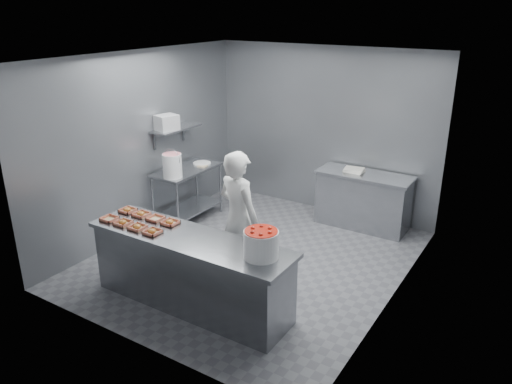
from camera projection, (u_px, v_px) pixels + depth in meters
floor at (252, 259)px, 7.12m from camera, size 4.50×4.50×0.00m
ceiling at (252, 57)px, 6.13m from camera, size 4.50×4.50×0.00m
wall_back at (324, 131)px, 8.41m from camera, size 4.00×0.04×2.80m
wall_left at (142, 144)px, 7.62m from camera, size 0.04×4.50×2.80m
wall_right at (401, 194)px, 5.63m from camera, size 0.04×4.50×2.80m
service_counter at (191, 271)px, 5.89m from camera, size 2.60×0.70×0.90m
prep_table at (187, 186)px, 8.21m from camera, size 0.60×1.20×0.90m
back_counter at (363, 200)px, 8.02m from camera, size 1.50×0.60×0.90m
wall_shelf at (176, 128)px, 7.95m from camera, size 0.35×0.90×0.03m
tray_0 at (109, 219)px, 6.17m from camera, size 0.19×0.18×0.04m
tray_1 at (123, 223)px, 6.05m from camera, size 0.19×0.18×0.06m
tray_2 at (137, 227)px, 5.93m from camera, size 0.19×0.18×0.06m
tray_3 at (152, 232)px, 5.82m from camera, size 0.19×0.18×0.06m
tray_4 at (128, 210)px, 6.42m from camera, size 0.19×0.18×0.06m
tray_5 at (141, 214)px, 6.30m from camera, size 0.19×0.18×0.06m
tray_6 at (156, 218)px, 6.18m from camera, size 0.19×0.18×0.04m
tray_7 at (170, 222)px, 6.06m from camera, size 0.19×0.18×0.06m
worker at (239, 218)px, 6.29m from camera, size 0.72×0.56×1.76m
strawberry_tub at (261, 243)px, 5.22m from camera, size 0.37×0.37×0.31m
glaze_bucket at (172, 165)px, 7.64m from camera, size 0.31×0.29×0.45m
bucket_lid at (202, 163)px, 8.34m from camera, size 0.38×0.38×0.02m
rag at (202, 166)px, 8.22m from camera, size 0.16×0.14×0.02m
appliance at (167, 123)px, 7.74m from camera, size 0.35×0.38×0.24m
paper_stack at (354, 170)px, 7.94m from camera, size 0.30×0.22×0.06m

